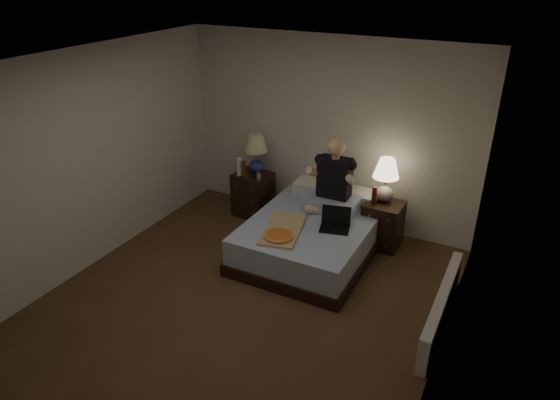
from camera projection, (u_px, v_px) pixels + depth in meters
The scene contains 19 objects.
floor at pixel (241, 304), 5.31m from camera, with size 4.00×4.50×0.00m, color brown.
ceiling at pixel (231, 66), 4.21m from camera, with size 4.00×4.50×0.00m, color white.
wall_back at pixel (328, 133), 6.55m from camera, with size 4.00×2.50×0.00m, color silver.
wall_front at pixel (35, 346), 2.97m from camera, with size 4.00×2.50×0.00m, color silver.
wall_left at pixel (85, 163), 5.59m from camera, with size 4.50×2.50×0.00m, color silver.
wall_right at pixel (452, 251), 3.93m from camera, with size 4.50×2.50×0.00m, color silver.
bed at pixel (312, 236), 6.14m from camera, with size 1.40×1.87×0.47m, color #5A7EB4.
nightstand_left at pixel (253, 194), 7.04m from camera, with size 0.48×0.43×0.62m, color black.
nightstand_right at pixel (382, 225), 6.27m from camera, with size 0.46×0.41×0.59m, color black.
lamp_left at pixel (256, 154), 6.83m from camera, with size 0.32×0.32×0.56m, color navy, non-canonical shape.
lamp_right at pixel (385, 180), 6.09m from camera, with size 0.32×0.32×0.56m, color #9A9991, non-canonical shape.
water_bottle at pixel (239, 167), 6.82m from camera, with size 0.07×0.07×0.25m, color white.
soda_can at pixel (259, 176), 6.70m from camera, with size 0.07×0.07×0.10m, color #BABAB5.
beer_bottle_left at pixel (244, 169), 6.76m from camera, with size 0.06×0.06×0.23m, color #572A0C.
beer_bottle_right at pixel (374, 195), 6.09m from camera, with size 0.06×0.06×0.23m, color #5A190C.
person at pixel (333, 175), 6.08m from camera, with size 0.66×0.52×0.93m, color black, non-canonical shape.
laptop at pixel (335, 220), 5.77m from camera, with size 0.34×0.28×0.24m, color black, non-canonical shape.
pizza_box at pixel (279, 236), 5.60m from camera, with size 0.40×0.76×0.08m, color tan, non-canonical shape.
radiator at pixel (441, 308), 4.95m from camera, with size 0.10×1.60×0.40m, color silver.
Camera 1 is at (2.35, -3.59, 3.34)m, focal length 32.00 mm.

